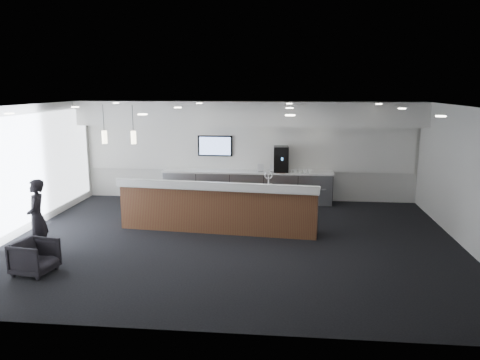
# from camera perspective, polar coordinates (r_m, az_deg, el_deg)

# --- Properties ---
(ground) EXTENTS (10.00, 10.00, 0.00)m
(ground) POSITION_cam_1_polar(r_m,az_deg,el_deg) (10.62, -0.81, -7.42)
(ground) COLOR black
(ground) RESTS_ON ground
(ceiling) EXTENTS (10.00, 8.00, 0.02)m
(ceiling) POSITION_cam_1_polar(r_m,az_deg,el_deg) (10.06, -0.86, 8.97)
(ceiling) COLOR black
(ceiling) RESTS_ON back_wall
(back_wall) EXTENTS (10.00, 0.02, 3.00)m
(back_wall) POSITION_cam_1_polar(r_m,az_deg,el_deg) (14.17, 1.02, 3.58)
(back_wall) COLOR silver
(back_wall) RESTS_ON ground
(left_wall) EXTENTS (0.02, 8.00, 3.00)m
(left_wall) POSITION_cam_1_polar(r_m,az_deg,el_deg) (11.89, -25.53, 0.95)
(left_wall) COLOR silver
(left_wall) RESTS_ON ground
(right_wall) EXTENTS (0.02, 8.00, 3.00)m
(right_wall) POSITION_cam_1_polar(r_m,az_deg,el_deg) (10.87, 26.34, -0.00)
(right_wall) COLOR silver
(right_wall) RESTS_ON ground
(soffit_bulkhead) EXTENTS (10.00, 0.90, 0.70)m
(soffit_bulkhead) POSITION_cam_1_polar(r_m,az_deg,el_deg) (13.61, 0.88, 8.12)
(soffit_bulkhead) COLOR white
(soffit_bulkhead) RESTS_ON back_wall
(alcove_panel) EXTENTS (9.80, 0.06, 1.40)m
(alcove_panel) POSITION_cam_1_polar(r_m,az_deg,el_deg) (14.13, 1.01, 3.96)
(alcove_panel) COLOR white
(alcove_panel) RESTS_ON back_wall
(window_blinds_wall) EXTENTS (0.04, 7.36, 2.55)m
(window_blinds_wall) POSITION_cam_1_polar(r_m,az_deg,el_deg) (11.87, -25.36, 0.95)
(window_blinds_wall) COLOR white
(window_blinds_wall) RESTS_ON left_wall
(back_credenza) EXTENTS (5.06, 0.66, 0.95)m
(back_credenza) POSITION_cam_1_polar(r_m,az_deg,el_deg) (13.99, 0.88, -0.77)
(back_credenza) COLOR #9EA1A6
(back_credenza) RESTS_ON ground
(wall_tv) EXTENTS (1.05, 0.08, 0.62)m
(wall_tv) POSITION_cam_1_polar(r_m,az_deg,el_deg) (14.17, -3.05, 4.18)
(wall_tv) COLOR black
(wall_tv) RESTS_ON back_wall
(pendant_left) EXTENTS (0.12, 0.12, 0.30)m
(pendant_left) POSITION_cam_1_polar(r_m,az_deg,el_deg) (11.42, -12.48, 5.22)
(pendant_left) COLOR beige
(pendant_left) RESTS_ON ceiling
(pendant_right) EXTENTS (0.12, 0.12, 0.30)m
(pendant_right) POSITION_cam_1_polar(r_m,az_deg,el_deg) (11.66, -15.76, 5.18)
(pendant_right) COLOR beige
(pendant_right) RESTS_ON ceiling
(ceiling_can_lights) EXTENTS (7.00, 5.00, 0.02)m
(ceiling_can_lights) POSITION_cam_1_polar(r_m,az_deg,el_deg) (10.07, -0.86, 8.80)
(ceiling_can_lights) COLOR white
(ceiling_can_lights) RESTS_ON ceiling
(service_counter) EXTENTS (4.85, 1.26, 1.49)m
(service_counter) POSITION_cam_1_polar(r_m,az_deg,el_deg) (11.23, -2.68, -3.32)
(service_counter) COLOR #572B1D
(service_counter) RESTS_ON ground
(coffee_machine) EXTENTS (0.45, 0.57, 0.75)m
(coffee_machine) POSITION_cam_1_polar(r_m,az_deg,el_deg) (13.77, 5.02, 2.56)
(coffee_machine) COLOR black
(coffee_machine) RESTS_ON back_credenza
(info_sign_left) EXTENTS (0.18, 0.04, 0.25)m
(info_sign_left) POSITION_cam_1_polar(r_m,az_deg,el_deg) (13.71, 2.53, 1.51)
(info_sign_left) COLOR silver
(info_sign_left) RESTS_ON back_credenza
(info_sign_right) EXTENTS (0.16, 0.06, 0.21)m
(info_sign_right) POSITION_cam_1_polar(r_m,az_deg,el_deg) (13.76, 3.99, 1.45)
(info_sign_right) COLOR silver
(info_sign_right) RESTS_ON back_credenza
(armchair) EXTENTS (0.79, 0.78, 0.63)m
(armchair) POSITION_cam_1_polar(r_m,az_deg,el_deg) (9.55, -23.75, -8.61)
(armchair) COLOR black
(armchair) RESTS_ON ground
(lounge_guest) EXTENTS (0.55, 0.67, 1.57)m
(lounge_guest) POSITION_cam_1_polar(r_m,az_deg,el_deg) (10.49, -23.51, -4.16)
(lounge_guest) COLOR black
(lounge_guest) RESTS_ON ground
(cup_0) EXTENTS (0.10, 0.10, 0.10)m
(cup_0) POSITION_cam_1_polar(r_m,az_deg,el_deg) (13.72, 8.52, 1.08)
(cup_0) COLOR white
(cup_0) RESTS_ON back_credenza
(cup_1) EXTENTS (0.15, 0.15, 0.10)m
(cup_1) POSITION_cam_1_polar(r_m,az_deg,el_deg) (13.72, 7.94, 1.09)
(cup_1) COLOR white
(cup_1) RESTS_ON back_credenza
(cup_2) EXTENTS (0.13, 0.13, 0.10)m
(cup_2) POSITION_cam_1_polar(r_m,az_deg,el_deg) (13.71, 7.35, 1.10)
(cup_2) COLOR white
(cup_2) RESTS_ON back_credenza
(cup_3) EXTENTS (0.14, 0.14, 0.10)m
(cup_3) POSITION_cam_1_polar(r_m,az_deg,el_deg) (13.71, 6.77, 1.12)
(cup_3) COLOR white
(cup_3) RESTS_ON back_credenza
(cup_4) EXTENTS (0.14, 0.14, 0.10)m
(cup_4) POSITION_cam_1_polar(r_m,az_deg,el_deg) (13.71, 6.18, 1.13)
(cup_4) COLOR white
(cup_4) RESTS_ON back_credenza
(cup_5) EXTENTS (0.11, 0.11, 0.10)m
(cup_5) POSITION_cam_1_polar(r_m,az_deg,el_deg) (13.71, 5.60, 1.14)
(cup_5) COLOR white
(cup_5) RESTS_ON back_credenza
(cup_6) EXTENTS (0.15, 0.15, 0.10)m
(cup_6) POSITION_cam_1_polar(r_m,az_deg,el_deg) (13.71, 5.01, 1.15)
(cup_6) COLOR white
(cup_6) RESTS_ON back_credenza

